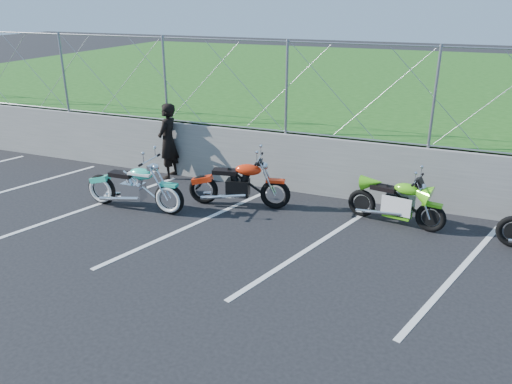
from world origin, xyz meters
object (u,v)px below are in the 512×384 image
at_px(sportbike_green, 397,204).
at_px(person_standing, 168,141).
at_px(naked_orange, 240,185).
at_px(cruiser_turquoise, 135,189).

distance_m(sportbike_green, person_standing, 5.53).
xyz_separation_m(naked_orange, sportbike_green, (3.14, 0.31, -0.03)).
bearing_deg(naked_orange, person_standing, 144.77).
distance_m(cruiser_turquoise, naked_orange, 2.15).
height_order(naked_orange, person_standing, person_standing).
relative_size(cruiser_turquoise, person_standing, 1.25).
xyz_separation_m(cruiser_turquoise, person_standing, (-0.39, 1.96, 0.45)).
bearing_deg(sportbike_green, person_standing, -177.63).
bearing_deg(person_standing, sportbike_green, 78.45).
height_order(cruiser_turquoise, sportbike_green, cruiser_turquoise).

